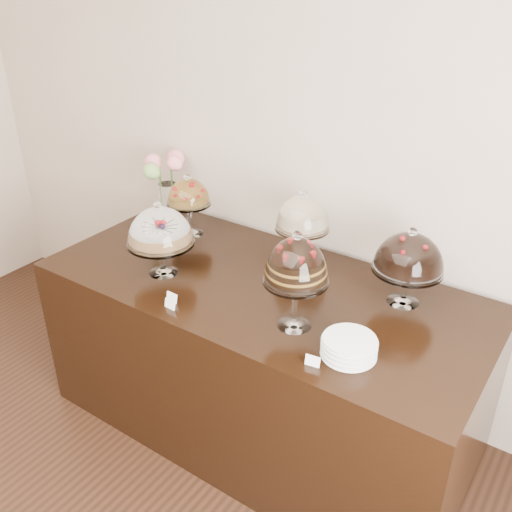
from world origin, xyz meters
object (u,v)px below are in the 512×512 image
Objects in this scene: cake_stand_dark_choco at (409,256)px; cake_stand_fruit_tart at (188,195)px; cake_stand_sugar_sponge at (160,229)px; cake_stand_choco_layer at (296,265)px; cake_stand_cheesecake at (303,216)px; plate_stack at (349,347)px; flower_vase at (166,178)px; display_counter at (261,358)px.

cake_stand_fruit_tart is (-1.28, -0.00, -0.01)m from cake_stand_dark_choco.
cake_stand_choco_layer is at bearing -1.68° from cake_stand_sugar_sponge.
plate_stack is (0.56, -0.57, -0.22)m from cake_stand_cheesecake.
flower_vase reaches higher than cake_stand_sugar_sponge.
plate_stack is at bearing -4.45° from cake_stand_sugar_sponge.
cake_stand_sugar_sponge is at bearing 175.55° from plate_stack.
cake_stand_sugar_sponge is (-0.48, -0.18, 0.69)m from display_counter.
cake_stand_cheesecake is 1.06× the size of cake_stand_dark_choco.
display_counter is 6.02× the size of cake_stand_fruit_tart.
flower_vase reaches higher than cake_stand_fruit_tart.
flower_vase is 1.84× the size of plate_stack.
plate_stack is at bearing -11.79° from cake_stand_choco_layer.
flower_vase is (-0.45, 0.54, 0.00)m from cake_stand_sugar_sponge.
plate_stack reaches higher than display_counter.
display_counter is 5.47× the size of flower_vase.
cake_stand_fruit_tart is (-0.66, 0.24, 0.69)m from display_counter.
cake_stand_fruit_tart is at bearing -174.48° from cake_stand_cheesecake.
cake_stand_choco_layer is 1.20× the size of cake_stand_dark_choco.
cake_stand_choco_layer is 1.06m from cake_stand_fruit_tart.
cake_stand_choco_layer is 1.13× the size of flower_vase.
cake_stand_choco_layer is 1.24× the size of cake_stand_fruit_tart.
flower_vase is (-0.27, 0.12, 0.01)m from cake_stand_fruit_tart.
cake_stand_dark_choco is at bearing 0.03° from cake_stand_fruit_tart.
cake_stand_fruit_tart is at bearing -179.97° from cake_stand_dark_choco.
cake_stand_sugar_sponge is 0.95× the size of cake_stand_cheesecake.
cake_stand_dark_choco reaches higher than display_counter.
flower_vase is (-0.93, 0.36, 0.69)m from display_counter.
flower_vase is (-1.23, 0.56, -0.06)m from cake_stand_choco_layer.
display_counter is 0.96m from cake_stand_dark_choco.
cake_stand_sugar_sponge is at bearing -159.32° from display_counter.
plate_stack is at bearing -45.80° from cake_stand_cheesecake.
flower_vase is at bearing 177.08° from cake_stand_cheesecake.
cake_stand_cheesecake is at bearing 134.20° from plate_stack.
cake_stand_choco_layer is at bearing -62.48° from cake_stand_cheesecake.
cake_stand_sugar_sponge reaches higher than cake_stand_dark_choco.
cake_stand_dark_choco is at bearing 86.64° from plate_stack.
display_counter is 10.05× the size of plate_stack.
cake_stand_dark_choco is 1.56m from flower_vase.
cake_stand_sugar_sponge is 0.70m from flower_vase.
cake_stand_dark_choco is at bearing -6.45° from cake_stand_cheesecake.
cake_stand_choco_layer is (0.78, -0.02, 0.06)m from cake_stand_sugar_sponge.
flower_vase is at bearing 158.91° from display_counter.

